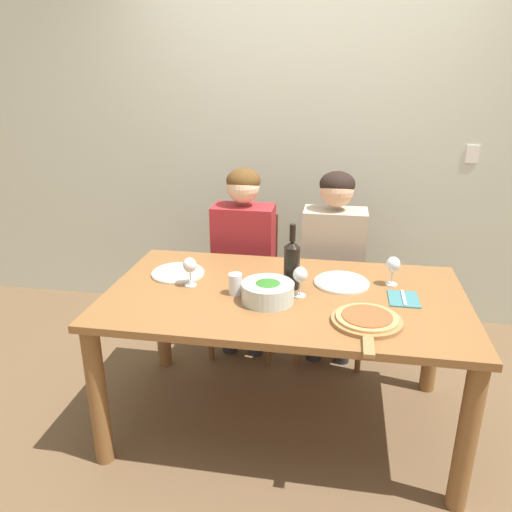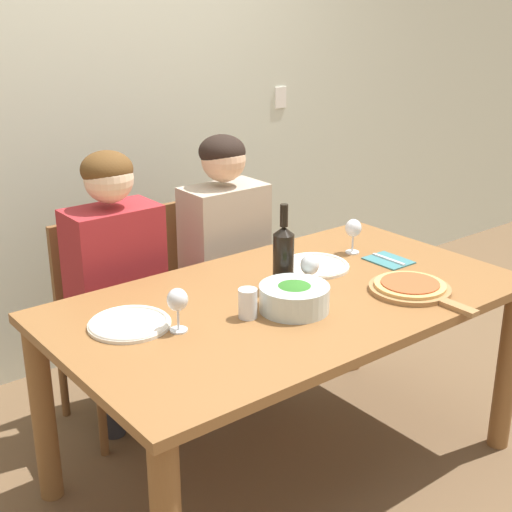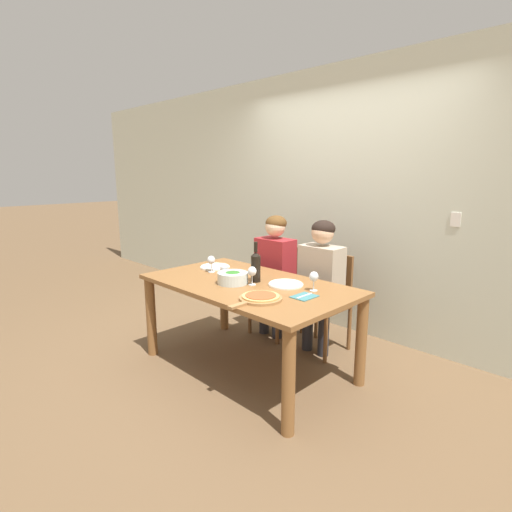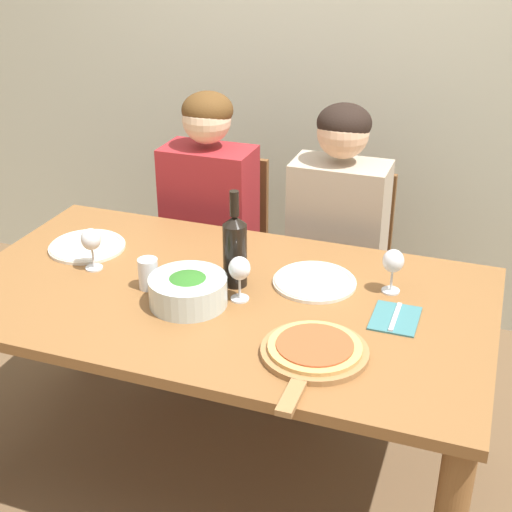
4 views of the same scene
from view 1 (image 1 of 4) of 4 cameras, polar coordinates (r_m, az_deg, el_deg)
name	(u,v)px [view 1 (image 1 of 4)]	position (r m, az deg, el deg)	size (l,w,h in m)	color
ground_plane	(282,420)	(2.85, 2.97, -18.21)	(40.00, 40.00, 0.00)	brown
back_wall	(309,135)	(3.64, 6.12, 13.57)	(10.00, 0.06, 2.70)	beige
dining_table	(284,314)	(2.50, 3.24, -6.66)	(1.74, 0.99, 0.76)	brown
chair_left	(247,276)	(3.33, -1.07, -2.32)	(0.42, 0.42, 0.90)	brown
chair_right	(332,282)	(3.28, 8.66, -2.94)	(0.42, 0.42, 0.90)	brown
person_woman	(243,246)	(3.14, -1.47, 1.14)	(0.47, 0.51, 1.23)	#28282D
person_man	(333,251)	(3.09, 8.84, 0.54)	(0.47, 0.51, 1.23)	#28282D
wine_bottle	(292,263)	(2.46, 4.11, -0.84)	(0.08, 0.08, 0.33)	black
broccoli_bowl	(268,292)	(2.34, 1.36, -4.10)	(0.25, 0.25, 0.10)	silver
dinner_plate_left	(178,273)	(2.69, -8.91, -1.91)	(0.28, 0.28, 0.02)	silver
dinner_plate_right	(342,282)	(2.58, 9.75, -2.98)	(0.28, 0.28, 0.02)	silver
pizza_on_board	(367,320)	(2.21, 12.55, -7.18)	(0.31, 0.45, 0.04)	#9E7042
wine_glass_left	(190,267)	(2.51, -7.58, -1.20)	(0.07, 0.07, 0.15)	silver
wine_glass_right	(393,266)	(2.59, 15.40, -1.07)	(0.07, 0.07, 0.15)	silver
wine_glass_centre	(300,276)	(2.38, 5.08, -2.30)	(0.07, 0.07, 0.15)	silver
water_tumbler	(235,284)	(2.42, -2.37, -3.23)	(0.07, 0.07, 0.10)	silver
fork_on_napkin	(404,299)	(2.48, 16.51, -4.71)	(0.14, 0.18, 0.01)	#387075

